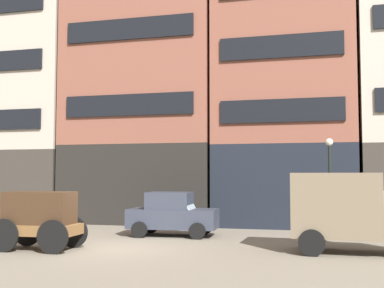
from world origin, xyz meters
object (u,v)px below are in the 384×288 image
at_px(sedan_dark, 172,214).
at_px(streetlamp_curbside, 330,172).
at_px(cargo_wagon, 38,216).
at_px(delivery_truck_near, 355,209).

height_order(sedan_dark, streetlamp_curbside, streetlamp_curbside).
bearing_deg(cargo_wagon, delivery_truck_near, 10.04).
xyz_separation_m(cargo_wagon, sedan_dark, (3.40, 4.70, -0.23)).
xyz_separation_m(delivery_truck_near, sedan_dark, (-7.06, 2.85, -0.51)).
bearing_deg(streetlamp_curbside, cargo_wagon, -146.12).
distance_m(delivery_truck_near, streetlamp_curbside, 4.96).
distance_m(sedan_dark, streetlamp_curbside, 6.96).
relative_size(delivery_truck_near, sedan_dark, 1.17).
height_order(delivery_truck_near, streetlamp_curbside, streetlamp_curbside).
height_order(cargo_wagon, sedan_dark, cargo_wagon).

